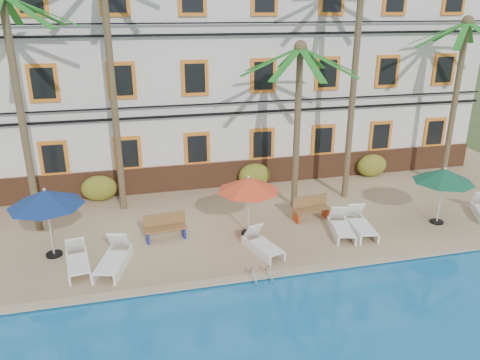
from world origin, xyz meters
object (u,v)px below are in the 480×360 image
object	(u,v)px
palm_d	(356,51)
bench_right	(311,208)
umbrella_green	(444,176)
lounger_d	(341,226)
palm_b	(109,53)
umbrella_red	(248,185)
lounger_c	(262,244)
lounger_a	(77,261)
palm_e	(458,79)
bench_left	(165,227)
lounger_b	(114,259)
lounger_e	(360,224)
umbrella_blue	(46,198)
palm_c	(298,101)
palm_a	(16,83)
pool_ladder	(261,278)

from	to	relation	value
palm_d	bench_right	world-z (taller)	palm_d
umbrella_green	lounger_d	distance (m)	4.32
palm_d	umbrella_green	size ratio (longest dim) A/B	4.36
palm_b	lounger_d	distance (m)	10.61
umbrella_red	lounger_c	xyz separation A→B (m)	(0.13, -1.39, -1.65)
umbrella_green	palm_b	bearing A→B (deg)	159.86
umbrella_red	lounger_a	distance (m)	6.18
palm_b	palm_d	distance (m)	9.47
palm_e	lounger_d	bearing A→B (deg)	-151.95
palm_d	bench_left	size ratio (longest dim) A/B	6.40
palm_d	lounger_b	bearing A→B (deg)	-159.07
umbrella_red	bench_left	bearing A→B (deg)	173.26
palm_d	umbrella_green	world-z (taller)	palm_d
lounger_c	lounger_e	distance (m)	3.95
lounger_a	bench_right	distance (m)	8.72
bench_left	lounger_c	bearing A→B (deg)	-29.37
umbrella_blue	lounger_a	bearing A→B (deg)	-51.82
palm_c	lounger_d	world-z (taller)	palm_c
palm_b	palm_e	bearing A→B (deg)	-2.24
palm_e	lounger_a	world-z (taller)	palm_e
palm_c	palm_d	xyz separation A→B (m)	(2.51, 0.44, 1.82)
palm_d	umbrella_red	world-z (taller)	palm_d
umbrella_blue	lounger_e	world-z (taller)	umbrella_blue
palm_e	umbrella_red	size ratio (longest dim) A/B	3.31
lounger_c	bench_left	world-z (taller)	bench_left
palm_a	umbrella_blue	world-z (taller)	palm_a
palm_e	umbrella_blue	world-z (taller)	palm_e
umbrella_green	bench_left	distance (m)	10.44
bench_left	bench_right	bearing A→B (deg)	3.18
palm_b	lounger_d	bearing A→B (deg)	-28.92
palm_b	umbrella_red	size ratio (longest dim) A/B	4.36
umbrella_red	lounger_d	distance (m)	3.77
umbrella_blue	bench_right	size ratio (longest dim) A/B	1.56
umbrella_green	lounger_b	bearing A→B (deg)	-177.95
bench_left	pool_ladder	distance (m)	4.27
palm_a	palm_c	size ratio (longest dim) A/B	1.27
lounger_b	umbrella_green	bearing A→B (deg)	2.05
lounger_c	bench_left	distance (m)	3.56
lounger_e	pool_ladder	xyz separation A→B (m)	(-4.41, -2.19, -0.30)
palm_a	pool_ladder	distance (m)	10.32
umbrella_red	lounger_c	distance (m)	2.17
bench_left	pool_ladder	size ratio (longest dim) A/B	2.07
lounger_d	bench_left	distance (m)	6.38
palm_b	umbrella_red	world-z (taller)	palm_b
lounger_a	lounger_d	world-z (taller)	lounger_d
palm_c	lounger_b	size ratio (longest dim) A/B	3.07
palm_e	lounger_e	size ratio (longest dim) A/B	3.65
umbrella_blue	umbrella_green	world-z (taller)	umbrella_blue
palm_e	umbrella_blue	xyz separation A→B (m)	(-16.92, -2.88, -2.81)
umbrella_blue	bench_left	xyz separation A→B (m)	(3.74, 0.34, -1.59)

